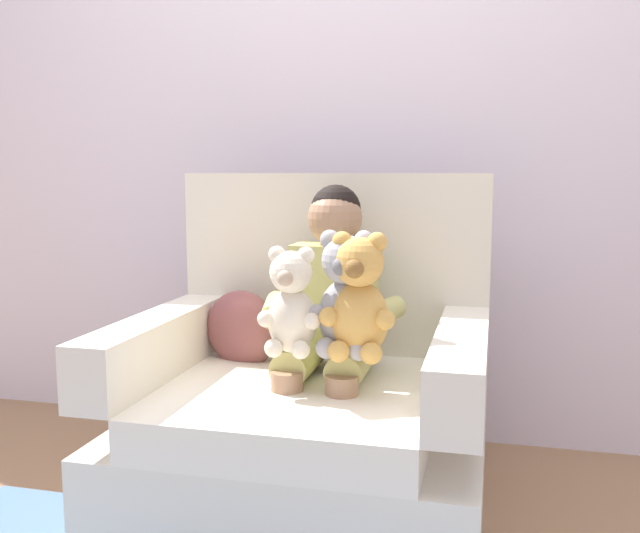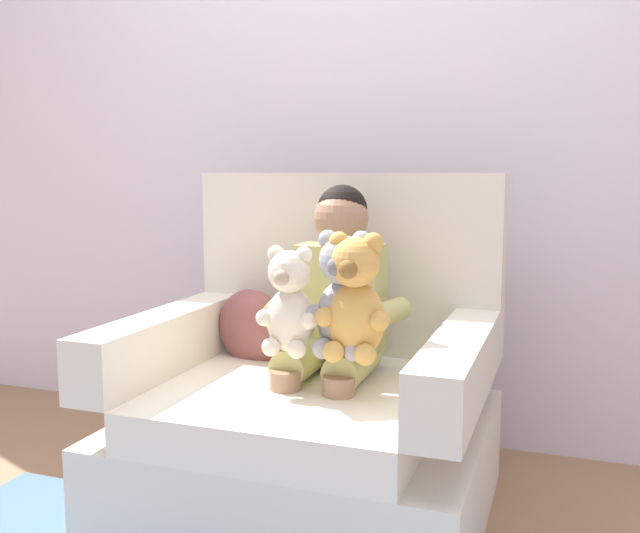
% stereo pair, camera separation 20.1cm
% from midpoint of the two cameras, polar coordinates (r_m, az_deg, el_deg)
% --- Properties ---
extents(ground_plane, '(8.00, 8.00, 0.00)m').
position_cam_midpoint_polar(ground_plane, '(2.30, -3.75, -19.38)').
color(ground_plane, '#936D4C').
extents(back_wall, '(6.00, 0.10, 2.60)m').
position_cam_midpoint_polar(back_wall, '(2.82, 0.98, 12.81)').
color(back_wall, silver).
rests_on(back_wall, ground).
extents(armchair, '(1.06, 0.93, 1.04)m').
position_cam_midpoint_polar(armchair, '(2.23, -3.39, -11.44)').
color(armchair, silver).
rests_on(armchair, ground).
extents(seated_child, '(0.45, 0.39, 0.82)m').
position_cam_midpoint_polar(seated_child, '(2.15, -1.86, -3.26)').
color(seated_child, tan).
rests_on(seated_child, armchair).
extents(plush_grey, '(0.21, 0.17, 0.35)m').
position_cam_midpoint_polar(plush_grey, '(1.95, -0.79, -2.53)').
color(plush_grey, '#9E9EA3').
rests_on(plush_grey, armchair).
extents(plush_cream, '(0.18, 0.15, 0.31)m').
position_cam_midpoint_polar(plush_cream, '(1.97, -5.25, -3.09)').
color(plush_cream, silver).
rests_on(plush_cream, armchair).
extents(plush_honey, '(0.21, 0.17, 0.35)m').
position_cam_midpoint_polar(plush_honey, '(1.92, 0.18, -2.75)').
color(plush_honey, gold).
rests_on(plush_honey, armchair).
extents(throw_pillow, '(0.28, 0.16, 0.26)m').
position_cam_midpoint_polar(throw_pillow, '(2.37, -8.78, -5.07)').
color(throw_pillow, '#8C4C4C').
rests_on(throw_pillow, armchair).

